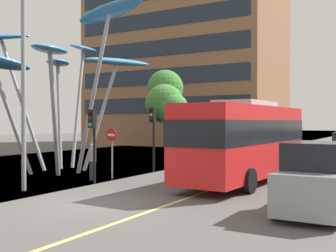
{
  "coord_description": "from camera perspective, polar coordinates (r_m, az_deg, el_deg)",
  "views": [
    {
      "loc": [
        8.88,
        -10.65,
        2.71
      ],
      "look_at": [
        -0.84,
        6.26,
        2.5
      ],
      "focal_mm": 44.53,
      "sensor_mm": 36.0,
      "label": 1
    }
  ],
  "objects": [
    {
      "name": "traffic_light_kerb_near",
      "position": [
        18.36,
        -10.27,
        -0.51
      ],
      "size": [
        0.28,
        0.42,
        3.23
      ],
      "color": "black",
      "rests_on": "ground"
    },
    {
      "name": "red_bus",
      "position": [
        18.82,
        10.57,
        -1.63
      ],
      "size": [
        2.99,
        9.74,
        3.62
      ],
      "color": "red",
      "rests_on": "ground"
    },
    {
      "name": "street_lamp",
      "position": [
        17.16,
        -18.42,
        9.2
      ],
      "size": [
        1.68,
        0.44,
        8.39
      ],
      "color": "gray",
      "rests_on": "ground"
    },
    {
      "name": "pedestrian",
      "position": [
        19.61,
        -10.29,
        -4.84
      ],
      "size": [
        0.34,
        0.34,
        1.69
      ],
      "color": "#2D3342",
      "rests_on": "ground"
    },
    {
      "name": "no_entry_sign",
      "position": [
        19.8,
        -7.7,
        -2.62
      ],
      "size": [
        0.6,
        0.12,
        2.38
      ],
      "color": "gray",
      "rests_on": "ground"
    },
    {
      "name": "traffic_light_kerb_far",
      "position": [
        22.32,
        -2.11,
        0.12
      ],
      "size": [
        0.28,
        0.42,
        3.46
      ],
      "color": "black",
      "rests_on": "ground"
    },
    {
      "name": "car_parked_near",
      "position": [
        12.94,
        19.6,
        -7.09
      ],
      "size": [
        1.94,
        3.81,
        2.11
      ],
      "color": "gray",
      "rests_on": "ground"
    },
    {
      "name": "backdrop_building",
      "position": [
        50.59,
        2.44,
        9.72
      ],
      "size": [
        21.69,
        12.69,
        21.41
      ],
      "color": "#8E6042",
      "rests_on": "ground"
    },
    {
      "name": "ground",
      "position": [
        14.58,
        -11.99,
        -10.31
      ],
      "size": [
        120.0,
        240.0,
        0.1
      ],
      "color": "#54514F"
    },
    {
      "name": "tree_pavement_near",
      "position": [
        34.22,
        -0.2,
        3.71
      ],
      "size": [
        4.25,
        4.22,
        7.07
      ],
      "color": "brown",
      "rests_on": "ground"
    },
    {
      "name": "leaf_sculpture",
      "position": [
        23.54,
        -14.72,
        9.11
      ],
      "size": [
        11.35,
        11.51,
        8.77
      ],
      "color": "#9EA0A5",
      "rests_on": "ground"
    },
    {
      "name": "traffic_light_island_mid",
      "position": [
        28.48,
        5.18,
        0.24
      ],
      "size": [
        0.28,
        0.42,
        3.47
      ],
      "color": "black",
      "rests_on": "ground"
    }
  ]
}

